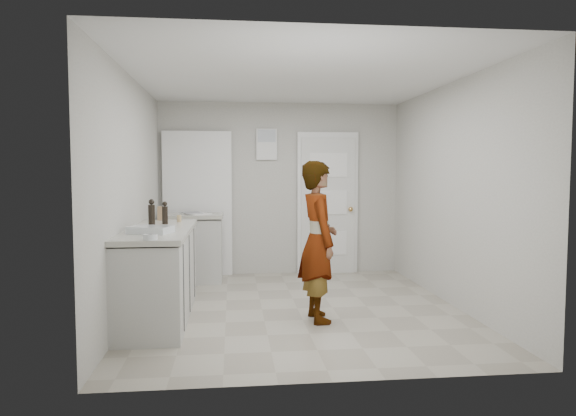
{
  "coord_description": "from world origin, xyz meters",
  "views": [
    {
      "loc": [
        -0.7,
        -5.5,
        1.49
      ],
      "look_at": [
        -0.06,
        0.4,
        1.08
      ],
      "focal_mm": 32.0,
      "sensor_mm": 36.0,
      "label": 1
    }
  ],
  "objects": [
    {
      "name": "egg_bowl",
      "position": [
        -1.39,
        -1.1,
        0.95
      ],
      "size": [
        0.12,
        0.12,
        0.05
      ],
      "color": "silver",
      "rests_on": "main_counter"
    },
    {
      "name": "person",
      "position": [
        0.15,
        -0.45,
        0.8
      ],
      "size": [
        0.45,
        0.63,
        1.61
      ],
      "primitive_type": "imported",
      "rotation": [
        0.0,
        0.0,
        1.68
      ],
      "color": "silver",
      "rests_on": "ground"
    },
    {
      "name": "baking_dish",
      "position": [
        -1.47,
        -0.61,
        0.96
      ],
      "size": [
        0.44,
        0.37,
        0.07
      ],
      "rotation": [
        0.0,
        0.0,
        -0.32
      ],
      "color": "silver",
      "rests_on": "main_counter"
    },
    {
      "name": "room_shell",
      "position": [
        -0.17,
        1.95,
        1.02
      ],
      "size": [
        4.0,
        4.0,
        4.0
      ],
      "color": "#ACABA3",
      "rests_on": "ground"
    },
    {
      "name": "papers",
      "position": [
        -1.19,
        1.56,
        0.93
      ],
      "size": [
        0.43,
        0.44,
        0.01
      ],
      "primitive_type": "cube",
      "rotation": [
        0.0,
        0.0,
        0.64
      ],
      "color": "white",
      "rests_on": "side_counter"
    },
    {
      "name": "oil_cruet_b",
      "position": [
        -1.51,
        -0.26,
        1.07
      ],
      "size": [
        0.07,
        0.07,
        0.3
      ],
      "color": "black",
      "rests_on": "main_counter"
    },
    {
      "name": "oil_cruet_a",
      "position": [
        -1.44,
        0.23,
        1.04
      ],
      "size": [
        0.06,
        0.06,
        0.25
      ],
      "color": "black",
      "rests_on": "main_counter"
    },
    {
      "name": "ground",
      "position": [
        0.0,
        0.0,
        0.0
      ],
      "size": [
        4.0,
        4.0,
        0.0
      ],
      "primitive_type": "plane",
      "color": "gray",
      "rests_on": "ground"
    },
    {
      "name": "side_counter",
      "position": [
        -1.25,
        1.55,
        0.43
      ],
      "size": [
        0.84,
        0.61,
        0.93
      ],
      "color": "beige",
      "rests_on": "ground"
    },
    {
      "name": "cake_mix_box",
      "position": [
        -1.53,
        0.67,
        1.01
      ],
      "size": [
        0.11,
        0.06,
        0.17
      ],
      "primitive_type": "cube",
      "rotation": [
        0.0,
        0.0,
        -0.18
      ],
      "color": "#A37551",
      "rests_on": "main_counter"
    },
    {
      "name": "spice_jar",
      "position": [
        -1.31,
        0.47,
        0.96
      ],
      "size": [
        0.05,
        0.05,
        0.08
      ],
      "primitive_type": "cylinder",
      "color": "tan",
      "rests_on": "main_counter"
    },
    {
      "name": "main_counter",
      "position": [
        -1.45,
        -0.2,
        0.43
      ],
      "size": [
        0.64,
        1.96,
        0.93
      ],
      "color": "beige",
      "rests_on": "ground"
    }
  ]
}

